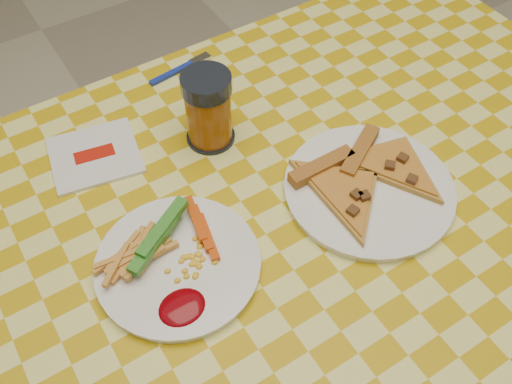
{
  "coord_description": "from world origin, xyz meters",
  "views": [
    {
      "loc": [
        -0.31,
        -0.38,
        1.44
      ],
      "look_at": [
        -0.03,
        0.06,
        0.78
      ],
      "focal_mm": 40.0,
      "sensor_mm": 36.0,
      "label": 1
    }
  ],
  "objects_px": {
    "plate_right": "(369,190)",
    "drink_glass": "(208,110)",
    "plate_left": "(178,265)",
    "table": "(293,246)"
  },
  "relations": [
    {
      "from": "plate_right",
      "to": "plate_left",
      "type": "bearing_deg",
      "value": 173.25
    },
    {
      "from": "plate_left",
      "to": "plate_right",
      "type": "bearing_deg",
      "value": -6.75
    },
    {
      "from": "table",
      "to": "plate_left",
      "type": "height_order",
      "value": "plate_left"
    },
    {
      "from": "plate_left",
      "to": "plate_right",
      "type": "relative_size",
      "value": 0.88
    },
    {
      "from": "table",
      "to": "plate_left",
      "type": "distance_m",
      "value": 0.2
    },
    {
      "from": "plate_right",
      "to": "drink_glass",
      "type": "relative_size",
      "value": 1.96
    },
    {
      "from": "table",
      "to": "plate_left",
      "type": "relative_size",
      "value": 5.75
    },
    {
      "from": "table",
      "to": "drink_glass",
      "type": "distance_m",
      "value": 0.25
    },
    {
      "from": "drink_glass",
      "to": "plate_left",
      "type": "bearing_deg",
      "value": -129.69
    },
    {
      "from": "plate_left",
      "to": "plate_right",
      "type": "height_order",
      "value": "same"
    }
  ]
}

